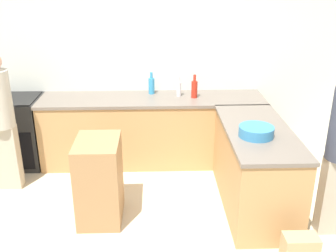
{
  "coord_description": "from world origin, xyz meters",
  "views": [
    {
      "loc": [
        0.05,
        -3.17,
        2.47
      ],
      "look_at": [
        0.17,
        0.61,
        0.96
      ],
      "focal_mm": 42.0,
      "sensor_mm": 36.0,
      "label": 1
    }
  ],
  "objects": [
    {
      "name": "ground_plane",
      "position": [
        0.0,
        0.0,
        0.0
      ],
      "size": [
        14.0,
        14.0,
        0.0
      ],
      "primitive_type": "plane",
      "color": "beige"
    },
    {
      "name": "vinegar_bottle_clear",
      "position": [
        0.35,
        1.78,
        1.02
      ],
      "size": [
        0.06,
        0.06,
        0.26
      ],
      "color": "silver",
      "rests_on": "counter_back"
    },
    {
      "name": "dish_soap_bottle",
      "position": [
        -0.01,
        1.9,
        1.03
      ],
      "size": [
        0.08,
        0.08,
        0.29
      ],
      "color": "#338CBF",
      "rests_on": "counter_back"
    },
    {
      "name": "counter_back",
      "position": [
        0.0,
        1.72,
        0.46
      ],
      "size": [
        2.93,
        0.69,
        0.91
      ],
      "color": "tan",
      "rests_on": "ground_plane"
    },
    {
      "name": "mixing_bowl",
      "position": [
        1.05,
        0.42,
        0.96
      ],
      "size": [
        0.35,
        0.35,
        0.11
      ],
      "color": "teal",
      "rests_on": "counter_peninsula"
    },
    {
      "name": "wall_back",
      "position": [
        0.0,
        2.08,
        1.35
      ],
      "size": [
        8.0,
        0.06,
        2.7
      ],
      "color": "silver",
      "rests_on": "ground_plane"
    },
    {
      "name": "island_table",
      "position": [
        -0.54,
        0.42,
        0.44
      ],
      "size": [
        0.44,
        0.6,
        0.88
      ],
      "color": "#997047",
      "rests_on": "ground_plane"
    },
    {
      "name": "person_by_range",
      "position": [
        -1.71,
        1.08,
        0.91
      ],
      "size": [
        0.29,
        0.29,
        1.65
      ],
      "color": "#ADA38E",
      "rests_on": "ground_plane"
    },
    {
      "name": "range_oven",
      "position": [
        -1.77,
        1.73,
        0.46
      ],
      "size": [
        0.6,
        0.66,
        0.92
      ],
      "color": "black",
      "rests_on": "ground_plane"
    },
    {
      "name": "counter_peninsula",
      "position": [
        1.12,
        0.61,
        0.46
      ],
      "size": [
        0.69,
        1.59,
        0.91
      ],
      "color": "tan",
      "rests_on": "ground_plane"
    },
    {
      "name": "hot_sauce_bottle",
      "position": [
        0.55,
        1.72,
        1.03
      ],
      "size": [
        0.08,
        0.08,
        0.3
      ],
      "color": "red",
      "rests_on": "counter_back"
    }
  ]
}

